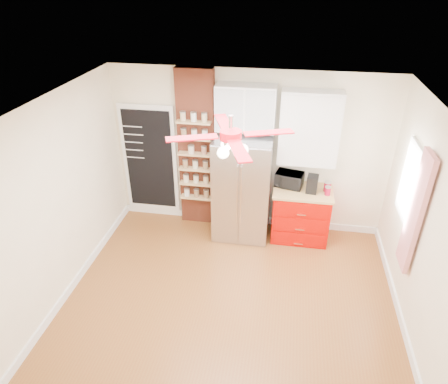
% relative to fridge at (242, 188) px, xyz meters
% --- Properties ---
extents(floor, '(4.50, 4.50, 0.00)m').
position_rel_fridge_xyz_m(floor, '(0.05, -1.63, -0.88)').
color(floor, brown).
rests_on(floor, ground).
extents(ceiling, '(4.50, 4.50, 0.00)m').
position_rel_fridge_xyz_m(ceiling, '(0.05, -1.63, 1.83)').
color(ceiling, white).
rests_on(ceiling, wall_back).
extents(wall_back, '(4.50, 0.02, 2.70)m').
position_rel_fridge_xyz_m(wall_back, '(0.05, 0.37, 0.48)').
color(wall_back, '#F8ECC8').
rests_on(wall_back, floor).
extents(wall_front, '(4.50, 0.02, 2.70)m').
position_rel_fridge_xyz_m(wall_front, '(0.05, -3.63, 0.48)').
color(wall_front, '#F8ECC8').
rests_on(wall_front, floor).
extents(wall_left, '(0.02, 4.00, 2.70)m').
position_rel_fridge_xyz_m(wall_left, '(-2.20, -1.63, 0.48)').
color(wall_left, '#F8ECC8').
rests_on(wall_left, floor).
extents(wall_right, '(0.02, 4.00, 2.70)m').
position_rel_fridge_xyz_m(wall_right, '(2.30, -1.63, 0.48)').
color(wall_right, '#F8ECC8').
rests_on(wall_right, floor).
extents(chalkboard, '(0.95, 0.05, 1.95)m').
position_rel_fridge_xyz_m(chalkboard, '(-1.65, 0.33, 0.23)').
color(chalkboard, white).
rests_on(chalkboard, wall_back).
extents(brick_pillar, '(0.60, 0.16, 2.70)m').
position_rel_fridge_xyz_m(brick_pillar, '(-0.80, 0.29, 0.48)').
color(brick_pillar, brown).
rests_on(brick_pillar, floor).
extents(fridge, '(0.90, 0.70, 1.75)m').
position_rel_fridge_xyz_m(fridge, '(0.00, 0.00, 0.00)').
color(fridge, '#B6B6BB').
rests_on(fridge, floor).
extents(upper_glass_cabinet, '(0.90, 0.35, 0.70)m').
position_rel_fridge_xyz_m(upper_glass_cabinet, '(0.00, 0.20, 1.27)').
color(upper_glass_cabinet, white).
rests_on(upper_glass_cabinet, wall_back).
extents(red_cabinet, '(0.94, 0.64, 0.90)m').
position_rel_fridge_xyz_m(red_cabinet, '(0.97, 0.05, -0.42)').
color(red_cabinet, '#BC0600').
rests_on(red_cabinet, floor).
extents(upper_shelf_unit, '(0.90, 0.30, 1.15)m').
position_rel_fridge_xyz_m(upper_shelf_unit, '(0.97, 0.22, 1.00)').
color(upper_shelf_unit, white).
rests_on(upper_shelf_unit, wall_back).
extents(window, '(0.04, 0.75, 1.05)m').
position_rel_fridge_xyz_m(window, '(2.28, -0.73, 0.68)').
color(window, white).
rests_on(window, wall_right).
extents(curtain, '(0.06, 0.40, 1.55)m').
position_rel_fridge_xyz_m(curtain, '(2.23, -1.28, 0.57)').
color(curtain, red).
rests_on(curtain, wall_right).
extents(ceiling_fan, '(1.40, 1.40, 0.44)m').
position_rel_fridge_xyz_m(ceiling_fan, '(0.05, -1.63, 1.55)').
color(ceiling_fan, silver).
rests_on(ceiling_fan, ceiling).
extents(toaster_oven, '(0.48, 0.38, 0.24)m').
position_rel_fridge_xyz_m(toaster_oven, '(0.74, 0.16, 0.14)').
color(toaster_oven, black).
rests_on(toaster_oven, red_cabinet).
extents(coffee_maker, '(0.19, 0.23, 0.27)m').
position_rel_fridge_xyz_m(coffee_maker, '(1.10, 0.03, 0.16)').
color(coffee_maker, black).
rests_on(coffee_maker, red_cabinet).
extents(canister_left, '(0.11, 0.11, 0.13)m').
position_rel_fridge_xyz_m(canister_left, '(1.34, -0.03, 0.09)').
color(canister_left, '#A20928').
rests_on(canister_left, red_cabinet).
extents(canister_right, '(0.13, 0.13, 0.15)m').
position_rel_fridge_xyz_m(canister_right, '(1.34, 0.09, 0.10)').
color(canister_right, '#B00921').
rests_on(canister_right, red_cabinet).
extents(pantry_jar_oats, '(0.11, 0.11, 0.13)m').
position_rel_fridge_xyz_m(pantry_jar_oats, '(-0.86, 0.13, 0.56)').
color(pantry_jar_oats, beige).
rests_on(pantry_jar_oats, brick_pillar).
extents(pantry_jar_beans, '(0.11, 0.11, 0.12)m').
position_rel_fridge_xyz_m(pantry_jar_beans, '(-0.65, 0.14, 0.56)').
color(pantry_jar_beans, '#96614C').
rests_on(pantry_jar_beans, brick_pillar).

